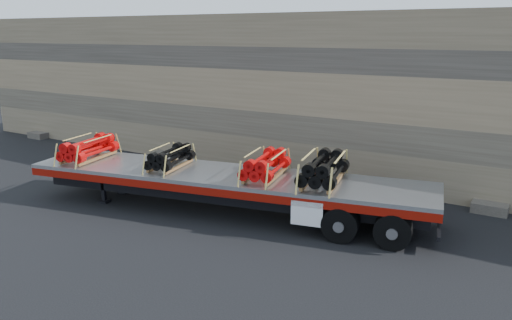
{
  "coord_description": "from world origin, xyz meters",
  "views": [
    {
      "loc": [
        8.5,
        -13.8,
        6.18
      ],
      "look_at": [
        -0.47,
        1.08,
        1.74
      ],
      "focal_mm": 35.0,
      "sensor_mm": 36.0,
      "label": 1
    }
  ],
  "objects": [
    {
      "name": "rock_wall",
      "position": [
        0.0,
        6.5,
        3.5
      ],
      "size": [
        44.0,
        3.0,
        7.0
      ],
      "primitive_type": "cube",
      "color": "#7A6B54",
      "rests_on": "ground"
    },
    {
      "name": "bundle_front",
      "position": [
        -6.65,
        -1.14,
        1.85
      ],
      "size": [
        1.59,
        2.5,
        0.82
      ],
      "primitive_type": null,
      "rotation": [
        0.0,
        0.0,
        0.19
      ],
      "color": "red",
      "rests_on": "trailer"
    },
    {
      "name": "bundle_midfront",
      "position": [
        -3.16,
        -0.45,
        1.8
      ],
      "size": [
        1.38,
        2.18,
        0.72
      ],
      "primitive_type": null,
      "rotation": [
        0.0,
        0.0,
        0.19
      ],
      "color": "black",
      "rests_on": "trailer"
    },
    {
      "name": "bundle_rear",
      "position": [
        2.36,
        0.63,
        1.88
      ],
      "size": [
        1.71,
        2.69,
        0.89
      ],
      "primitive_type": null,
      "rotation": [
        0.0,
        0.0,
        0.19
      ],
      "color": "black",
      "rests_on": "trailer"
    },
    {
      "name": "trailer",
      "position": [
        -1.08,
        -0.05,
        0.72
      ],
      "size": [
        14.67,
        5.49,
        1.44
      ],
      "primitive_type": null,
      "rotation": [
        0.0,
        0.0,
        0.19
      ],
      "color": "#A2A5AA",
      "rests_on": "ground"
    },
    {
      "name": "ground",
      "position": [
        0.0,
        0.0,
        0.0
      ],
      "size": [
        120.0,
        120.0,
        0.0
      ],
      "primitive_type": "plane",
      "color": "black",
      "rests_on": "ground"
    },
    {
      "name": "bundle_midrear",
      "position": [
        0.42,
        0.25,
        1.84
      ],
      "size": [
        1.55,
        2.44,
        0.8
      ],
      "primitive_type": null,
      "rotation": [
        0.0,
        0.0,
        0.19
      ],
      "color": "red",
      "rests_on": "trailer"
    }
  ]
}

